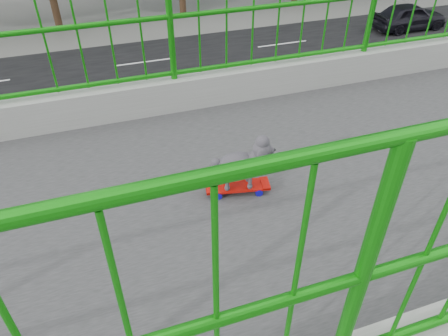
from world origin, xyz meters
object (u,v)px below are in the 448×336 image
(poodle, at_px, (242,163))
(car_6, at_px, (0,192))
(car_4, at_px, (409,16))
(skateboard, at_px, (238,187))
(car_1, at_px, (344,124))
(car_7, at_px, (293,90))

(poodle, distance_m, car_6, 12.00)
(car_4, bearing_deg, skateboard, 135.80)
(skateboard, xyz_separation_m, poodle, (0.00, 0.02, 0.21))
(car_1, bearing_deg, car_6, -90.00)
(car_6, bearing_deg, car_1, 90.00)
(skateboard, relative_size, car_7, 0.10)
(car_1, height_order, car_7, car_1)
(poodle, distance_m, car_1, 13.61)
(poodle, relative_size, car_6, 0.09)
(skateboard, height_order, car_6, skateboard)
(car_7, bearing_deg, car_6, 105.75)
(poodle, height_order, car_6, poodle)
(car_4, distance_m, car_6, 24.33)
(skateboard, relative_size, car_6, 0.09)
(skateboard, distance_m, car_4, 26.89)
(skateboard, height_order, car_4, skateboard)
(skateboard, bearing_deg, poodle, 90.00)
(car_1, xyz_separation_m, car_7, (-3.20, -0.52, -0.07))
(poodle, distance_m, car_4, 26.92)
(car_4, xyz_separation_m, car_6, (9.60, -22.35, -0.09))
(car_1, distance_m, car_7, 3.24)
(car_1, height_order, car_6, car_1)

